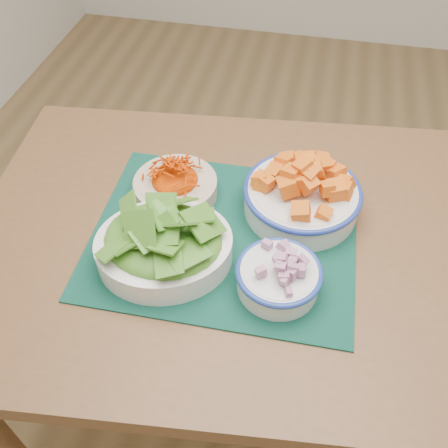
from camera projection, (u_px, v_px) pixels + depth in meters
name	position (u px, v px, depth m)	size (l,w,h in m)	color
ground	(335.00, 317.00, 1.71)	(4.00, 4.00, 0.00)	olive
table	(260.00, 268.00, 1.05)	(1.22, 0.88, 0.75)	brown
placemat	(224.00, 235.00, 0.97)	(0.50, 0.41, 0.00)	black
carrot_bowl	(175.00, 184.00, 1.02)	(0.21, 0.21, 0.06)	beige
squash_bowl	(303.00, 190.00, 0.97)	(0.26, 0.26, 0.11)	silver
lettuce_bowl	(163.00, 240.00, 0.89)	(0.30, 0.28, 0.11)	white
onion_bowl	(279.00, 275.00, 0.85)	(0.15, 0.15, 0.07)	white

